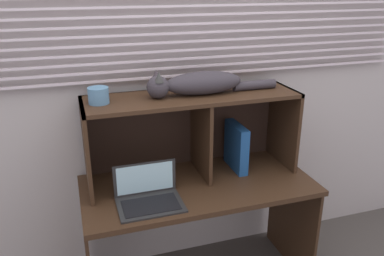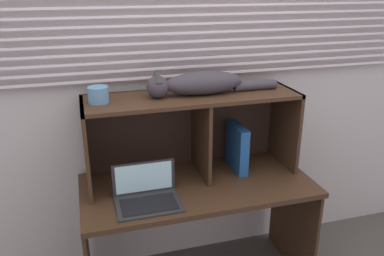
% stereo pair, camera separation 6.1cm
% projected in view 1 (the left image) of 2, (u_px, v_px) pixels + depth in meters
% --- Properties ---
extents(back_panel_with_blinds, '(4.40, 0.08, 2.50)m').
position_uv_depth(back_panel_with_blinds, '(180.00, 75.00, 2.36)').
color(back_panel_with_blinds, '#BDB6B0').
rests_on(back_panel_with_blinds, ground).
extents(desk, '(1.31, 0.62, 0.70)m').
position_uv_depth(desk, '(198.00, 204.00, 2.30)').
color(desk, '#3B2617').
rests_on(desk, ground).
extents(hutch_shelf_unit, '(1.20, 0.36, 0.49)m').
position_uv_depth(hutch_shelf_unit, '(191.00, 119.00, 2.26)').
color(hutch_shelf_unit, '#3B2617').
rests_on(hutch_shelf_unit, desk).
extents(cat, '(0.76, 0.15, 0.15)m').
position_uv_depth(cat, '(199.00, 83.00, 2.16)').
color(cat, '#383339').
rests_on(cat, hutch_shelf_unit).
extents(laptop, '(0.33, 0.24, 0.19)m').
position_uv_depth(laptop, '(149.00, 196.00, 2.04)').
color(laptop, '#282828').
rests_on(laptop, desk).
extents(binder_upright, '(0.06, 0.24, 0.28)m').
position_uv_depth(binder_upright, '(236.00, 147.00, 2.38)').
color(binder_upright, '#1D4E8E').
rests_on(binder_upright, desk).
extents(book_stack, '(0.17, 0.23, 0.04)m').
position_uv_depth(book_stack, '(144.00, 178.00, 2.26)').
color(book_stack, tan).
rests_on(book_stack, desk).
extents(small_basket, '(0.11, 0.11, 0.08)m').
position_uv_depth(small_basket, '(98.00, 95.00, 2.01)').
color(small_basket, '#5584A6').
rests_on(small_basket, hutch_shelf_unit).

